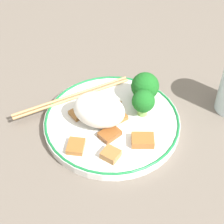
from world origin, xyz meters
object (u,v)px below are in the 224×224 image
(broccoli_back_left, at_px, (143,102))
(chopsticks, at_px, (72,97))
(broccoli_back_center, at_px, (145,86))

(broccoli_back_left, xyz_separation_m, chopsticks, (0.14, 0.00, -0.03))
(broccoli_back_left, xyz_separation_m, broccoli_back_center, (0.01, -0.04, 0.00))
(broccoli_back_center, bearing_deg, chopsticks, 16.73)
(broccoli_back_left, height_order, chopsticks, broccoli_back_left)
(broccoli_back_left, relative_size, chopsticks, 0.29)
(broccoli_back_left, relative_size, broccoli_back_center, 0.88)
(broccoli_back_left, height_order, broccoli_back_center, broccoli_back_center)
(broccoli_back_left, bearing_deg, broccoli_back_center, -79.34)
(broccoli_back_center, distance_m, chopsticks, 0.14)
(broccoli_back_center, height_order, chopsticks, broccoli_back_center)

